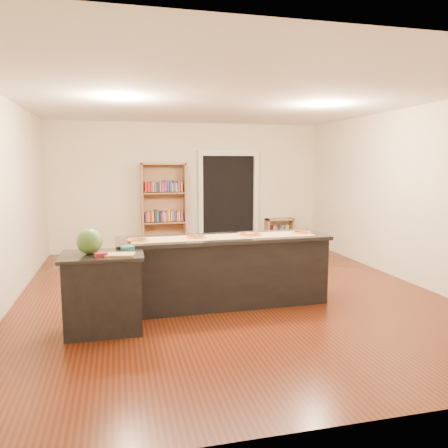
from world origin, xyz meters
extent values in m
cube|color=#EBE1C5|center=(0.00, 0.00, 1.40)|extent=(6.00, 7.00, 2.80)
cube|color=#4E1F0D|center=(0.00, 0.00, 0.00)|extent=(6.00, 7.00, 0.01)
cube|color=white|center=(0.00, 0.00, 2.80)|extent=(6.00, 7.00, 0.01)
cube|color=black|center=(0.90, 3.48, 1.05)|extent=(1.20, 0.02, 2.10)
cube|color=silver|center=(0.25, 3.44, 1.05)|extent=(0.10, 0.08, 2.10)
cube|color=silver|center=(1.55, 3.44, 1.05)|extent=(0.10, 0.08, 2.10)
cube|color=silver|center=(0.90, 3.44, 2.15)|extent=(1.40, 0.08, 0.12)
cube|color=black|center=(-0.19, -0.56, 0.44)|extent=(2.76, 0.69, 0.89)
cube|color=black|center=(-0.19, -0.56, 0.91)|extent=(2.84, 0.77, 0.05)
cube|color=black|center=(-1.75, -1.18, 0.43)|extent=(0.83, 0.59, 0.86)
cube|color=black|center=(-1.75, -1.18, 0.88)|extent=(0.91, 0.67, 0.04)
cube|color=#A4784F|center=(-0.59, 3.28, 0.97)|extent=(0.97, 0.34, 1.93)
cube|color=#A4784F|center=(2.09, 3.31, 0.32)|extent=(0.65, 0.28, 0.65)
cylinder|color=teal|center=(0.00, 3.16, 0.18)|extent=(0.25, 0.25, 0.36)
cube|color=tan|center=(-0.19, -0.59, 0.94)|extent=(2.47, 0.50, 0.00)
sphere|color=#144214|center=(-1.88, -1.16, 1.05)|extent=(0.29, 0.29, 0.29)
cube|color=tan|center=(-1.55, -1.32, 0.91)|extent=(0.33, 0.25, 0.02)
cube|color=maroon|center=(-1.75, -1.33, 0.92)|extent=(0.14, 0.12, 0.04)
cylinder|color=#195966|center=(-1.47, -1.09, 0.93)|extent=(0.16, 0.16, 0.06)
cylinder|color=#B17844|center=(-1.32, -0.63, 0.95)|extent=(0.28, 0.28, 0.02)
cylinder|color=#A5190C|center=(-1.32, -0.63, 0.96)|extent=(0.23, 0.23, 0.00)
cylinder|color=#B17844|center=(-0.57, -0.56, 0.95)|extent=(0.27, 0.27, 0.02)
cylinder|color=#A5190C|center=(-0.57, -0.56, 0.96)|extent=(0.22, 0.22, 0.00)
cylinder|color=#B17844|center=(0.19, -0.52, 0.95)|extent=(0.33, 0.33, 0.02)
cylinder|color=#A5190C|center=(0.19, -0.52, 0.96)|extent=(0.27, 0.27, 0.00)
cylinder|color=#B17844|center=(0.95, -0.54, 0.95)|extent=(0.28, 0.28, 0.02)
cylinder|color=#A5190C|center=(0.95, -0.54, 0.96)|extent=(0.23, 0.23, 0.00)
camera|label=1|loc=(-1.56, -6.18, 1.90)|focal=35.00mm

